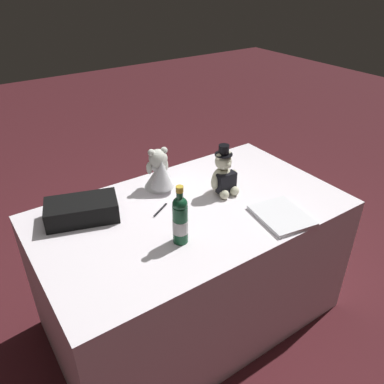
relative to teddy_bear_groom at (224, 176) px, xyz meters
name	(u,v)px	position (x,y,z in m)	size (l,w,h in m)	color
ground_plane	(192,313)	(0.23, 0.04, -0.86)	(12.00, 12.00, 0.00)	#47191E
reception_table	(192,266)	(0.23, 0.04, -0.48)	(1.55, 0.90, 0.76)	white
teddy_bear_groom	(224,176)	(0.00, 0.00, 0.00)	(0.16, 0.14, 0.27)	beige
teddy_bear_bride	(160,172)	(0.25, -0.23, 0.00)	(0.17, 0.21, 0.23)	white
champagne_bottle	(180,219)	(0.42, 0.22, 0.02)	(0.07, 0.07, 0.28)	#14492B
signing_pen	(160,210)	(0.37, -0.04, -0.10)	(0.12, 0.07, 0.01)	black
gift_case_black	(82,210)	(0.71, -0.19, -0.05)	(0.38, 0.28, 0.10)	black
guestbook	(282,216)	(-0.09, 0.35, -0.09)	(0.22, 0.28, 0.02)	white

